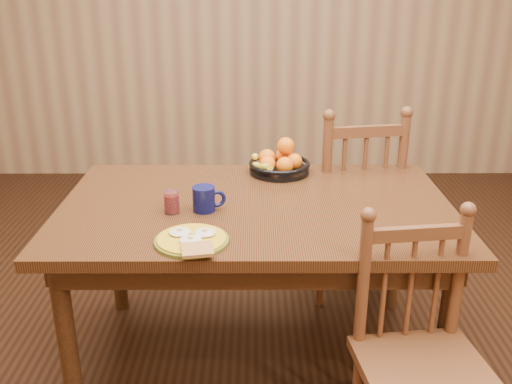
{
  "coord_description": "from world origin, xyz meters",
  "views": [
    {
      "loc": [
        -0.01,
        -2.16,
        1.64
      ],
      "look_at": [
        0.0,
        0.0,
        0.8
      ],
      "focal_mm": 40.0,
      "sensor_mm": 36.0,
      "label": 1
    }
  ],
  "objects_px": {
    "dining_table": "(256,222)",
    "fruit_bowl": "(279,163)",
    "breakfast_plate": "(192,240)",
    "chair_near": "(421,359)",
    "chair_far": "(351,205)",
    "coffee_mug": "(205,199)"
  },
  "relations": [
    {
      "from": "dining_table",
      "to": "fruit_bowl",
      "type": "xyz_separation_m",
      "value": [
        0.11,
        0.38,
        0.13
      ]
    },
    {
      "from": "breakfast_plate",
      "to": "fruit_bowl",
      "type": "height_order",
      "value": "fruit_bowl"
    },
    {
      "from": "chair_near",
      "to": "breakfast_plate",
      "type": "distance_m",
      "value": 0.87
    },
    {
      "from": "chair_far",
      "to": "coffee_mug",
      "type": "height_order",
      "value": "chair_far"
    },
    {
      "from": "chair_near",
      "to": "coffee_mug",
      "type": "distance_m",
      "value": 0.99
    },
    {
      "from": "breakfast_plate",
      "to": "coffee_mug",
      "type": "height_order",
      "value": "coffee_mug"
    },
    {
      "from": "dining_table",
      "to": "coffee_mug",
      "type": "bearing_deg",
      "value": -159.8
    },
    {
      "from": "chair_near",
      "to": "coffee_mug",
      "type": "relative_size",
      "value": 6.81
    },
    {
      "from": "dining_table",
      "to": "chair_far",
      "type": "relative_size",
      "value": 1.57
    },
    {
      "from": "coffee_mug",
      "to": "chair_near",
      "type": "bearing_deg",
      "value": -35.59
    },
    {
      "from": "chair_far",
      "to": "coffee_mug",
      "type": "bearing_deg",
      "value": 33.86
    },
    {
      "from": "breakfast_plate",
      "to": "fruit_bowl",
      "type": "distance_m",
      "value": 0.82
    },
    {
      "from": "dining_table",
      "to": "fruit_bowl",
      "type": "relative_size",
      "value": 5.52
    },
    {
      "from": "coffee_mug",
      "to": "dining_table",
      "type": "bearing_deg",
      "value": 20.2
    },
    {
      "from": "chair_near",
      "to": "coffee_mug",
      "type": "height_order",
      "value": "chair_near"
    },
    {
      "from": "breakfast_plate",
      "to": "chair_near",
      "type": "bearing_deg",
      "value": -17.6
    },
    {
      "from": "dining_table",
      "to": "coffee_mug",
      "type": "relative_size",
      "value": 11.96
    },
    {
      "from": "fruit_bowl",
      "to": "chair_far",
      "type": "bearing_deg",
      "value": 27.79
    },
    {
      "from": "dining_table",
      "to": "coffee_mug",
      "type": "distance_m",
      "value": 0.25
    },
    {
      "from": "coffee_mug",
      "to": "fruit_bowl",
      "type": "distance_m",
      "value": 0.55
    },
    {
      "from": "chair_far",
      "to": "breakfast_plate",
      "type": "xyz_separation_m",
      "value": [
        -0.72,
        -0.95,
        0.27
      ]
    },
    {
      "from": "breakfast_plate",
      "to": "fruit_bowl",
      "type": "xyz_separation_m",
      "value": [
        0.34,
        0.75,
        0.03
      ]
    }
  ]
}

